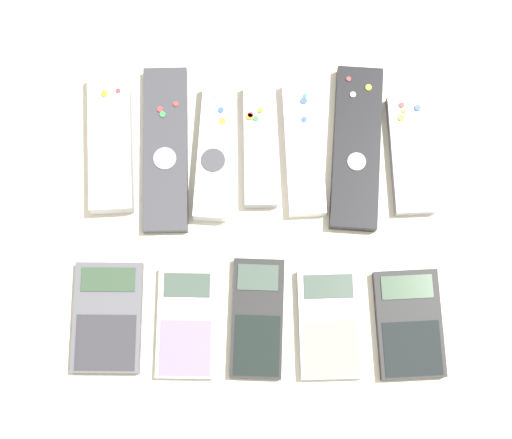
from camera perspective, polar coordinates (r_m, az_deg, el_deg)
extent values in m
plane|color=beige|center=(1.09, -0.03, -2.00)|extent=(3.00, 3.00, 0.00)
cube|color=#B7B7BC|center=(1.12, -9.84, 5.09)|extent=(0.07, 0.19, 0.03)
cylinder|color=orange|center=(1.13, -10.25, 8.27)|extent=(0.01, 0.01, 0.00)
cylinder|color=silver|center=(1.13, -9.74, 9.06)|extent=(0.01, 0.01, 0.00)
cylinder|color=red|center=(1.13, -9.36, 8.48)|extent=(0.01, 0.01, 0.00)
cube|color=#333338|center=(1.12, -6.24, 4.68)|extent=(0.06, 0.22, 0.02)
cylinder|color=#99999E|center=(1.10, -6.29, 4.08)|extent=(0.03, 0.03, 0.00)
cylinder|color=red|center=(1.12, -5.55, 7.67)|extent=(0.01, 0.01, 0.00)
cylinder|color=green|center=(1.12, -6.44, 6.98)|extent=(0.01, 0.01, 0.00)
cylinder|color=red|center=(1.12, -6.59, 7.31)|extent=(0.01, 0.01, 0.00)
cube|color=#B7B7BC|center=(1.10, -2.97, 4.51)|extent=(0.05, 0.18, 0.03)
cylinder|color=#38383D|center=(1.09, -3.07, 3.98)|extent=(0.03, 0.03, 0.00)
cylinder|color=silver|center=(1.11, -2.77, 8.25)|extent=(0.01, 0.01, 0.00)
cylinder|color=blue|center=(1.11, -2.54, 7.31)|extent=(0.01, 0.01, 0.00)
cylinder|color=yellow|center=(1.10, -2.44, 6.58)|extent=(0.01, 0.01, 0.00)
cube|color=gray|center=(1.11, -0.05, 4.96)|extent=(0.05, 0.16, 0.02)
cylinder|color=green|center=(1.11, -0.20, 6.75)|extent=(0.01, 0.01, 0.00)
cylinder|color=orange|center=(1.11, -0.60, 6.88)|extent=(0.01, 0.01, 0.00)
cylinder|color=orange|center=(1.11, 0.09, 7.28)|extent=(0.01, 0.01, 0.00)
cylinder|color=red|center=(1.11, -0.56, 6.99)|extent=(0.01, 0.01, 0.00)
cube|color=white|center=(1.11, 3.01, 4.76)|extent=(0.06, 0.18, 0.02)
cylinder|color=blue|center=(1.11, 3.05, 6.69)|extent=(0.01, 0.01, 0.00)
cylinder|color=blue|center=(1.12, 3.02, 7.91)|extent=(0.01, 0.01, 0.00)
cylinder|color=green|center=(1.12, 3.11, 8.25)|extent=(0.01, 0.01, 0.00)
cube|color=black|center=(1.11, 6.53, 4.77)|extent=(0.07, 0.22, 0.02)
cylinder|color=#99999E|center=(1.10, 6.54, 3.86)|extent=(0.02, 0.02, 0.00)
cylinder|color=yellow|center=(1.13, 7.33, 8.73)|extent=(0.01, 0.01, 0.00)
cylinder|color=red|center=(1.13, 6.01, 9.31)|extent=(0.01, 0.01, 0.00)
cylinder|color=silver|center=(1.13, 6.30, 8.28)|extent=(0.01, 0.01, 0.00)
cube|color=gray|center=(1.12, 10.07, 4.24)|extent=(0.06, 0.16, 0.02)
cylinder|color=yellow|center=(1.13, 9.47, 6.70)|extent=(0.01, 0.01, 0.00)
cylinder|color=blue|center=(1.14, 10.54, 7.33)|extent=(0.01, 0.01, 0.00)
cylinder|color=red|center=(1.13, 9.50, 7.54)|extent=(0.01, 0.01, 0.00)
cylinder|color=yellow|center=(1.13, 9.66, 7.14)|extent=(0.01, 0.01, 0.00)
cube|color=#4C4C51|center=(1.08, -10.05, -6.45)|extent=(0.09, 0.14, 0.01)
cube|color=#2D422D|center=(1.08, -10.02, -3.96)|extent=(0.07, 0.03, 0.00)
cube|color=#2C2B30|center=(1.07, -10.20, -8.08)|extent=(0.07, 0.07, 0.00)
cube|color=#B2B2B7|center=(1.07, -4.86, -6.89)|extent=(0.07, 0.14, 0.01)
cube|color=#38473D|center=(1.07, -4.81, -4.38)|extent=(0.06, 0.03, 0.00)
cube|color=slate|center=(1.06, -4.95, -8.53)|extent=(0.06, 0.07, 0.00)
cube|color=black|center=(1.07, -0.12, -6.60)|extent=(0.07, 0.15, 0.02)
cube|color=#38473D|center=(1.06, -0.03, -3.88)|extent=(0.05, 0.03, 0.00)
cube|color=black|center=(1.06, -0.18, -8.39)|extent=(0.06, 0.07, 0.00)
cube|color=#B2B2B7|center=(1.07, 4.74, -6.96)|extent=(0.08, 0.14, 0.02)
cube|color=#38473D|center=(1.07, 4.67, -4.46)|extent=(0.06, 0.03, 0.00)
cube|color=gray|center=(1.06, 4.85, -8.58)|extent=(0.07, 0.07, 0.00)
cube|color=black|center=(1.08, 9.98, -6.89)|extent=(0.09, 0.14, 0.02)
cube|color=#2D422D|center=(1.08, 9.85, -4.46)|extent=(0.07, 0.03, 0.00)
cube|color=black|center=(1.07, 10.20, -8.47)|extent=(0.07, 0.07, 0.00)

